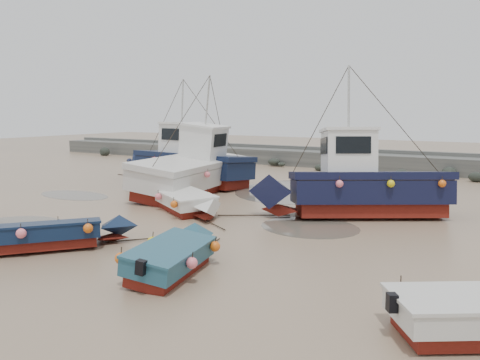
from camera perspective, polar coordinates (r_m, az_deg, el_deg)
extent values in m
plane|color=#957A5F|center=(17.80, -11.56, -5.89)|extent=(120.00, 120.00, 0.00)
cube|color=#5E5E5A|center=(36.75, 12.33, 2.36)|extent=(60.00, 2.20, 1.20)
cube|color=#5E5E5A|center=(37.83, 12.96, 3.61)|extent=(60.00, 0.60, 0.25)
ellipsoid|color=black|center=(32.59, 19.11, 0.80)|extent=(0.84, 0.86, 0.51)
ellipsoid|color=black|center=(33.65, 24.15, 0.84)|extent=(0.98, 1.07, 0.72)
ellipsoid|color=black|center=(37.34, 4.16, 2.23)|extent=(0.99, 0.80, 0.58)
ellipsoid|color=black|center=(48.00, -16.34, 3.14)|extent=(0.65, 0.64, 0.43)
ellipsoid|color=black|center=(36.84, 5.08, 1.93)|extent=(0.61, 0.53, 0.32)
ellipsoid|color=black|center=(38.42, -2.06, 2.48)|extent=(1.09, 0.88, 0.72)
ellipsoid|color=black|center=(37.69, 0.65, 2.13)|extent=(0.65, 0.60, 0.37)
ellipsoid|color=black|center=(32.34, 26.81, 0.33)|extent=(0.88, 0.64, 0.62)
ellipsoid|color=black|center=(34.87, 9.59, 1.50)|extent=(0.64, 0.62, 0.48)
ellipsoid|color=black|center=(48.02, -16.15, 3.34)|extent=(1.10, 0.87, 0.86)
ellipsoid|color=black|center=(33.53, 24.18, 0.55)|extent=(0.55, 0.45, 0.29)
cylinder|color=#595347|center=(19.55, -26.33, -5.31)|extent=(4.37, 4.37, 0.01)
cylinder|color=#595347|center=(17.95, 8.51, -5.68)|extent=(3.77, 3.77, 0.01)
cylinder|color=#595347|center=(25.83, -19.59, -1.76)|extent=(4.40, 4.40, 0.01)
cylinder|color=#595347|center=(25.99, 7.31, -1.28)|extent=(6.72, 6.72, 0.01)
cube|color=maroon|center=(16.21, -23.02, -7.27)|extent=(3.15, 3.39, 0.30)
cube|color=#0D1B34|center=(16.11, -23.09, -5.98)|extent=(3.49, 3.73, 0.45)
pyramid|color=#0D1B34|center=(15.98, -15.55, -4.07)|extent=(1.66, 1.55, 0.90)
cube|color=brown|center=(16.08, -23.13, -5.41)|extent=(2.88, 3.10, 0.10)
cube|color=#0D1B34|center=(16.06, -23.15, -5.10)|extent=(3.59, 3.83, 0.07)
cylinder|color=black|center=(16.27, -12.25, -7.16)|extent=(1.32, 1.56, 0.04)
sphere|color=orange|center=(15.26, -25.13, -6.48)|extent=(0.30, 0.30, 0.30)
sphere|color=orange|center=(16.94, -21.30, -4.84)|extent=(0.30, 0.30, 0.30)
sphere|color=orange|center=(15.16, -18.00, -6.19)|extent=(0.30, 0.30, 0.30)
cube|color=maroon|center=(12.84, -8.66, -10.74)|extent=(1.67, 2.89, 0.30)
cube|color=#1F4C5F|center=(12.73, -8.70, -9.15)|extent=(1.91, 3.13, 0.45)
pyramid|color=#1F4C5F|center=(14.17, -5.30, -5.38)|extent=(1.45, 0.97, 0.90)
cube|color=brown|center=(12.68, -8.72, -8.43)|extent=(1.55, 2.62, 0.10)
cube|color=#1F4C5F|center=(12.65, -8.72, -8.04)|extent=(1.97, 3.21, 0.07)
cube|color=black|center=(11.42, -12.36, -10.39)|extent=(0.25, 0.22, 0.35)
cylinder|color=black|center=(15.13, -3.96, -8.17)|extent=(0.45, 1.97, 0.04)
sphere|color=orange|center=(12.14, -14.65, -9.68)|extent=(0.30, 0.30, 0.30)
sphere|color=orange|center=(12.03, -6.22, -9.62)|extent=(0.30, 0.30, 0.30)
sphere|color=orange|center=(13.39, -10.94, -7.85)|extent=(0.30, 0.30, 0.30)
sphere|color=orange|center=(13.37, -3.35, -7.72)|extent=(0.30, 0.30, 0.30)
cube|color=black|center=(9.65, 18.09, -14.18)|extent=(0.27, 0.28, 0.35)
sphere|color=orange|center=(10.67, 19.03, -12.43)|extent=(0.30, 0.30, 0.30)
cube|color=maroon|center=(20.78, -6.89, -3.30)|extent=(3.69, 2.98, 0.30)
cube|color=silver|center=(20.70, -6.91, -2.28)|extent=(4.03, 3.33, 0.45)
pyramid|color=silver|center=(18.63, -4.46, -2.03)|extent=(1.47, 1.82, 0.90)
cube|color=brown|center=(20.67, -6.92, -1.83)|extent=(3.36, 2.74, 0.10)
cube|color=silver|center=(20.66, -6.92, -1.59)|extent=(4.14, 3.43, 0.07)
cube|color=black|center=(22.45, -8.72, -1.03)|extent=(0.27, 0.28, 0.35)
cylinder|color=black|center=(18.02, -3.25, -5.46)|extent=(1.74, 1.05, 0.04)
sphere|color=orange|center=(22.38, -5.98, -1.19)|extent=(0.30, 0.30, 0.30)
sphere|color=orange|center=(20.82, -9.88, -2.00)|extent=(0.30, 0.30, 0.30)
sphere|color=orange|center=(20.61, -3.91, -1.99)|extent=(0.30, 0.30, 0.30)
sphere|color=orange|center=(19.00, -8.01, -2.94)|extent=(0.30, 0.30, 0.30)
cube|color=maroon|center=(27.98, -5.91, 0.00)|extent=(7.06, 2.91, 0.55)
cube|color=#0F1935|center=(27.88, -5.94, 1.52)|extent=(7.60, 3.35, 0.95)
pyramid|color=#0F1935|center=(30.84, -11.73, 3.36)|extent=(1.69, 2.74, 1.40)
cube|color=brown|center=(27.82, -5.95, 2.57)|extent=(7.43, 3.23, 0.08)
cube|color=#0F1935|center=(27.81, -5.96, 2.86)|extent=(7.78, 3.42, 0.30)
cube|color=white|center=(28.43, -7.47, 4.92)|extent=(2.18, 2.02, 1.70)
cube|color=white|center=(28.39, -7.51, 6.75)|extent=(2.35, 2.18, 0.12)
cube|color=black|center=(29.14, -8.92, 5.47)|extent=(0.21, 1.55, 0.68)
cylinder|color=#B7B7B2|center=(28.38, -7.56, 9.49)|extent=(0.10, 0.10, 2.60)
cylinder|color=black|center=(31.90, -13.01, 0.41)|extent=(2.99, 0.36, 0.05)
sphere|color=#FA7180|center=(24.84, -3.24, 1.54)|extent=(0.30, 0.30, 0.30)
sphere|color=#FA7180|center=(27.77, -1.28, 2.27)|extent=(0.30, 0.30, 0.30)
sphere|color=#FA7180|center=(26.41, -7.12, 1.90)|extent=(0.30, 0.30, 0.30)
sphere|color=#FA7180|center=(29.28, -4.89, 2.56)|extent=(0.30, 0.30, 0.30)
sphere|color=#FA7180|center=(28.09, -10.56, 2.21)|extent=(0.30, 0.30, 0.30)
sphere|color=#FA7180|center=(30.89, -8.13, 2.81)|extent=(0.30, 0.30, 0.30)
cube|color=maroon|center=(24.98, -6.15, -1.02)|extent=(3.24, 7.65, 0.55)
cube|color=silver|center=(24.87, -6.17, 0.69)|extent=(3.71, 8.24, 0.95)
pyramid|color=silver|center=(28.77, -1.68, 3.18)|extent=(2.88, 1.76, 1.40)
cube|color=brown|center=(24.81, -6.19, 1.87)|extent=(3.58, 8.04, 0.08)
cube|color=silver|center=(24.79, -6.20, 2.19)|extent=(3.79, 8.42, 0.30)
cube|color=white|center=(25.65, -5.02, 4.59)|extent=(2.14, 2.23, 1.70)
cube|color=white|center=(25.60, -5.04, 6.62)|extent=(2.32, 2.40, 0.12)
cube|color=black|center=(26.53, -3.96, 5.28)|extent=(1.61, 0.26, 0.68)
cylinder|color=#B7B7B2|center=(25.60, -5.08, 9.66)|extent=(0.10, 0.10, 2.60)
cylinder|color=black|center=(30.05, -0.68, 0.15)|extent=(0.43, 2.98, 0.05)
sphere|color=#FA7180|center=(23.03, -13.34, 0.78)|extent=(0.30, 0.30, 0.30)
sphere|color=#FA7180|center=(23.19, -4.32, 1.04)|extent=(0.30, 0.30, 0.30)
sphere|color=#FA7180|center=(26.48, -7.82, 1.90)|extent=(0.30, 0.30, 0.30)
sphere|color=#FA7180|center=(26.96, -0.08, 2.09)|extent=(0.30, 0.30, 0.30)
cube|color=maroon|center=(20.17, 15.44, -3.54)|extent=(6.00, 4.72, 0.55)
cube|color=black|center=(20.03, 15.52, -1.44)|extent=(6.55, 5.24, 0.95)
pyramid|color=black|center=(19.23, 4.97, 0.55)|extent=(2.41, 2.69, 1.40)
cube|color=brown|center=(19.95, 15.58, 0.02)|extent=(6.38, 5.09, 0.08)
cube|color=black|center=(19.93, 15.59, 0.42)|extent=(6.69, 5.35, 0.30)
cube|color=white|center=(19.60, 13.29, 3.23)|extent=(2.54, 2.41, 1.70)
cube|color=white|center=(19.55, 13.38, 5.88)|extent=(2.74, 2.60, 0.12)
cube|color=black|center=(19.37, 10.38, 4.01)|extent=(0.75, 1.18, 0.68)
cylinder|color=#B7B7B2|center=(19.54, 13.52, 9.87)|extent=(0.10, 0.10, 2.60)
cylinder|color=black|center=(19.46, 1.73, -4.40)|extent=(2.58, 1.62, 0.05)
sphere|color=#FA7180|center=(19.66, 23.59, -0.97)|extent=(0.30, 0.30, 0.30)
sphere|color=#FA7180|center=(21.61, 18.47, 0.09)|extent=(0.30, 0.30, 0.30)
sphere|color=#FA7180|center=(18.94, 18.06, -1.01)|extent=(0.30, 0.30, 0.30)
sphere|color=#FA7180|center=(21.05, 13.31, 0.08)|extent=(0.30, 0.30, 0.30)
sphere|color=#FA7180|center=(18.40, 12.14, -1.05)|extent=(0.30, 0.30, 0.30)
sphere|color=#FA7180|center=(20.66, 7.92, 0.08)|extent=(0.30, 0.30, 0.30)
imported|color=#1D233D|center=(26.58, -13.24, -1.23)|extent=(0.78, 0.73, 1.79)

